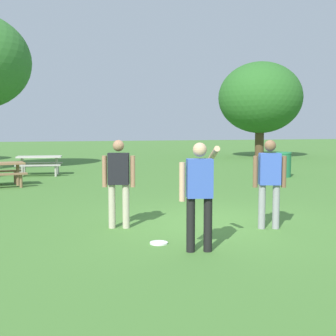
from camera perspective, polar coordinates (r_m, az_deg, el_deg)
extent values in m
plane|color=#447530|center=(8.78, 5.14, -7.09)|extent=(120.00, 120.00, 0.00)
cylinder|color=#B7AD93|center=(8.34, -7.19, -4.88)|extent=(0.13, 0.13, 0.82)
cylinder|color=#B7AD93|center=(8.31, -5.41, -4.90)|extent=(0.13, 0.13, 0.82)
cube|color=black|center=(8.23, -6.35, -0.09)|extent=(0.43, 0.33, 0.58)
sphere|color=#9E7051|center=(8.21, -6.38, 2.87)|extent=(0.21, 0.21, 0.21)
cylinder|color=#9E7051|center=(8.28, -8.13, -0.43)|extent=(0.09, 0.09, 0.58)
cylinder|color=#9E7051|center=(8.21, -4.55, -0.44)|extent=(0.09, 0.09, 0.58)
cylinder|color=gray|center=(8.46, 13.68, -4.84)|extent=(0.13, 0.13, 0.82)
cylinder|color=gray|center=(8.41, 11.94, -4.87)|extent=(0.13, 0.13, 0.82)
cube|color=#3856B7|center=(8.35, 12.91, -0.12)|extent=(0.43, 0.33, 0.58)
sphere|color=brown|center=(8.32, 12.96, 2.80)|extent=(0.21, 0.21, 0.21)
cylinder|color=brown|center=(8.41, 14.63, -0.46)|extent=(0.09, 0.09, 0.58)
cylinder|color=brown|center=(8.30, 11.14, -0.46)|extent=(0.09, 0.09, 0.58)
cylinder|color=black|center=(6.70, 2.93, -7.30)|extent=(0.13, 0.13, 0.82)
cylinder|color=black|center=(6.74, 5.13, -7.24)|extent=(0.13, 0.13, 0.82)
cube|color=#3856B7|center=(6.61, 4.07, -1.33)|extent=(0.42, 0.30, 0.58)
sphere|color=tan|center=(6.58, 4.09, 2.36)|extent=(0.21, 0.21, 0.21)
cylinder|color=tan|center=(6.58, 1.83, -1.78)|extent=(0.09, 0.09, 0.58)
cylinder|color=tan|center=(6.89, 5.87, 1.76)|extent=(0.22, 0.58, 0.28)
cylinder|color=white|center=(7.24, -1.19, -9.59)|extent=(0.29, 0.29, 0.03)
cylinder|color=olive|center=(15.26, -18.69, -0.82)|extent=(0.11, 0.11, 0.71)
cylinder|color=olive|center=(14.71, -18.31, -1.60)|extent=(0.09, 0.09, 0.41)
cylinder|color=olive|center=(15.85, -19.00, -1.16)|extent=(0.09, 0.09, 0.41)
cube|color=#B2ADA3|center=(18.35, -16.17, 1.39)|extent=(1.79, 1.00, 0.06)
cube|color=#A49F96|center=(17.80, -16.34, 0.31)|extent=(1.72, 0.51, 0.05)
cube|color=#A49F96|center=(18.95, -15.96, 0.60)|extent=(1.72, 0.51, 0.05)
cylinder|color=#A49F96|center=(18.46, -18.18, 0.16)|extent=(0.11, 0.11, 0.71)
cylinder|color=#A49F96|center=(17.90, -18.43, -0.46)|extent=(0.09, 0.09, 0.41)
cylinder|color=#A49F96|center=(19.04, -17.92, -0.13)|extent=(0.09, 0.09, 0.41)
cylinder|color=#A49F96|center=(18.32, -14.07, 0.23)|extent=(0.11, 0.11, 0.71)
cylinder|color=#A49F96|center=(17.75, -14.20, -0.40)|extent=(0.09, 0.09, 0.41)
cylinder|color=#A49F96|center=(18.91, -13.94, -0.07)|extent=(0.09, 0.09, 0.41)
cylinder|color=#1E663D|center=(17.61, 14.58, 0.34)|extent=(0.56, 0.56, 0.90)
cylinder|color=#287A4B|center=(17.58, 14.62, 1.90)|extent=(0.59, 0.59, 0.06)
cylinder|color=#4C3823|center=(29.55, 11.64, 3.66)|extent=(0.57, 0.57, 2.38)
ellipsoid|color=#286023|center=(29.61, 11.73, 8.83)|extent=(5.37, 5.37, 4.56)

